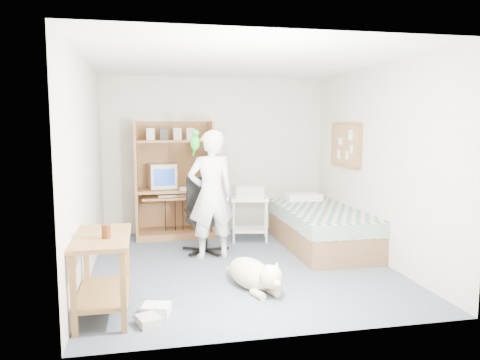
{
  "coord_description": "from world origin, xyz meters",
  "views": [
    {
      "loc": [
        -1.15,
        -5.56,
        1.78
      ],
      "look_at": [
        0.04,
        0.24,
        1.05
      ],
      "focal_mm": 35.0,
      "sensor_mm": 36.0,
      "label": 1
    }
  ],
  "objects": [
    {
      "name": "ceiling",
      "position": [
        0.0,
        0.0,
        2.5
      ],
      "size": [
        3.6,
        4.0,
        0.02
      ],
      "primitive_type": "cube",
      "color": "white",
      "rests_on": "wall_back"
    },
    {
      "name": "parrot",
      "position": [
        -0.5,
        0.45,
        1.54
      ],
      "size": [
        0.12,
        0.22,
        0.34
      ],
      "rotation": [
        0.0,
        0.0,
        0.14
      ],
      "color": "#148F1C",
      "rests_on": "person"
    },
    {
      "name": "wall_back",
      "position": [
        0.0,
        2.0,
        1.25
      ],
      "size": [
        3.6,
        0.02,
        2.5
      ],
      "primitive_type": "cube",
      "color": "beige",
      "rests_on": "floor"
    },
    {
      "name": "crt_monitor",
      "position": [
        -0.88,
        1.75,
        0.96
      ],
      "size": [
        0.44,
        0.46,
        0.38
      ],
      "rotation": [
        0.0,
        0.0,
        0.12
      ],
      "color": "beige",
      "rests_on": "computer_hutch"
    },
    {
      "name": "keyboard",
      "position": [
        -0.74,
        1.58,
        0.67
      ],
      "size": [
        0.46,
        0.2,
        0.03
      ],
      "primitive_type": "cube",
      "rotation": [
        0.0,
        0.0,
        0.1
      ],
      "color": "beige",
      "rests_on": "computer_hutch"
    },
    {
      "name": "floor",
      "position": [
        0.0,
        0.0,
        0.0
      ],
      "size": [
        4.0,
        4.0,
        0.0
      ],
      "primitive_type": "plane",
      "color": "#495663",
      "rests_on": "ground"
    },
    {
      "name": "pencil_cup",
      "position": [
        -0.4,
        1.65,
        0.82
      ],
      "size": [
        0.08,
        0.08,
        0.12
      ],
      "primitive_type": "cylinder",
      "color": "gold",
      "rests_on": "computer_hutch"
    },
    {
      "name": "side_desk",
      "position": [
        -1.55,
        -1.2,
        0.49
      ],
      "size": [
        0.5,
        1.0,
        0.75
      ],
      "color": "brown",
      "rests_on": "floor"
    },
    {
      "name": "office_chair",
      "position": [
        -0.36,
        0.74,
        0.36
      ],
      "size": [
        0.57,
        0.57,
        1.01
      ],
      "rotation": [
        0.0,
        0.0,
        0.14
      ],
      "color": "black",
      "rests_on": "floor"
    },
    {
      "name": "printer_cart",
      "position": [
        0.4,
        1.22,
        0.44
      ],
      "size": [
        0.63,
        0.54,
        0.66
      ],
      "rotation": [
        0.0,
        0.0,
        -0.2
      ],
      "color": "white",
      "rests_on": "floor"
    },
    {
      "name": "floor_box_a",
      "position": [
        -1.08,
        -1.33,
        0.05
      ],
      "size": [
        0.29,
        0.26,
        0.1
      ],
      "primitive_type": "cube",
      "rotation": [
        0.0,
        0.0,
        -0.26
      ],
      "color": "white",
      "rests_on": "floor"
    },
    {
      "name": "floor_box_b",
      "position": [
        -1.15,
        -1.53,
        0.04
      ],
      "size": [
        0.25,
        0.27,
        0.08
      ],
      "primitive_type": "cube",
      "rotation": [
        0.0,
        0.0,
        0.35
      ],
      "color": "beige",
      "rests_on": "floor"
    },
    {
      "name": "drink_glass",
      "position": [
        -1.5,
        -1.32,
        0.81
      ],
      "size": [
        0.08,
        0.08,
        0.12
      ],
      "primitive_type": "cylinder",
      "color": "#401F0A",
      "rests_on": "side_desk"
    },
    {
      "name": "wall_right",
      "position": [
        1.8,
        0.0,
        1.25
      ],
      "size": [
        0.02,
        4.0,
        2.5
      ],
      "primitive_type": "cube",
      "color": "beige",
      "rests_on": "floor"
    },
    {
      "name": "wall_left",
      "position": [
        -1.8,
        0.0,
        1.25
      ],
      "size": [
        0.02,
        4.0,
        2.5
      ],
      "primitive_type": "cube",
      "color": "beige",
      "rests_on": "floor"
    },
    {
      "name": "person",
      "position": [
        -0.3,
        0.43,
        0.84
      ],
      "size": [
        0.66,
        0.48,
        1.69
      ],
      "primitive_type": "imported",
      "rotation": [
        0.0,
        0.0,
        3.28
      ],
      "color": "white",
      "rests_on": "floor"
    },
    {
      "name": "computer_hutch",
      "position": [
        -0.7,
        1.74,
        0.82
      ],
      "size": [
        1.2,
        0.63,
        1.8
      ],
      "color": "brown",
      "rests_on": "floor"
    },
    {
      "name": "corkboard",
      "position": [
        1.77,
        0.9,
        1.45
      ],
      "size": [
        0.04,
        0.94,
        0.66
      ],
      "color": "#956842",
      "rests_on": "wall_right"
    },
    {
      "name": "printer",
      "position": [
        0.4,
        1.22,
        0.75
      ],
      "size": [
        0.47,
        0.4,
        0.18
      ],
      "primitive_type": "cube",
      "rotation": [
        0.0,
        0.0,
        -0.2
      ],
      "color": "#B4B4AF",
      "rests_on": "printer_cart"
    },
    {
      "name": "bed",
      "position": [
        1.3,
        0.62,
        0.29
      ],
      "size": [
        1.02,
        2.02,
        0.66
      ],
      "color": "brown",
      "rests_on": "floor"
    },
    {
      "name": "dog",
      "position": [
        -0.04,
        -0.85,
        0.17
      ],
      "size": [
        0.55,
        1.01,
        0.39
      ],
      "rotation": [
        0.0,
        0.0,
        0.33
      ],
      "color": "beige",
      "rests_on": "floor"
    }
  ]
}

